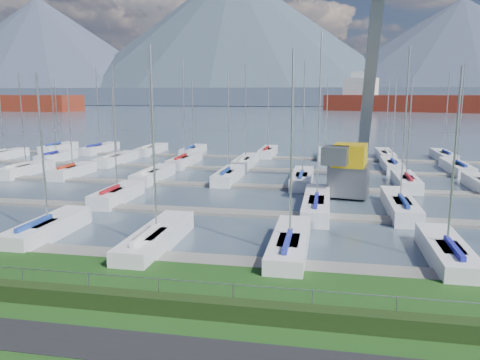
# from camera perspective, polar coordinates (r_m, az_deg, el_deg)

# --- Properties ---
(path) EXTENTS (160.00, 2.00, 0.04)m
(path) POSITION_cam_1_polar(r_m,az_deg,el_deg) (16.74, -10.15, -19.67)
(path) COLOR black
(path) RESTS_ON grass
(water) EXTENTS (800.00, 540.00, 0.20)m
(water) POSITION_cam_1_polar(r_m,az_deg,el_deg) (276.66, 9.67, 8.58)
(water) COLOR #465667
(hedge) EXTENTS (80.00, 0.70, 0.70)m
(hedge) POSITION_cam_1_polar(r_m,az_deg,el_deg) (18.75, -7.29, -14.94)
(hedge) COLOR #1D3112
(hedge) RESTS_ON grass
(fence) EXTENTS (80.00, 0.04, 0.04)m
(fence) POSITION_cam_1_polar(r_m,az_deg,el_deg) (18.75, -6.96, -12.09)
(fence) COLOR gray
(fence) RESTS_ON grass
(foothill) EXTENTS (900.00, 80.00, 12.00)m
(foothill) POSITION_cam_1_polar(r_m,az_deg,el_deg) (346.51, 9.94, 9.99)
(foothill) COLOR #454F65
(foothill) RESTS_ON water
(mountains) EXTENTS (1190.00, 360.00, 115.00)m
(mountains) POSITION_cam_1_polar(r_m,az_deg,el_deg) (422.83, 11.32, 15.54)
(mountains) COLOR #40505E
(mountains) RESTS_ON water
(docks) EXTENTS (90.00, 41.60, 0.25)m
(docks) POSITION_cam_1_polar(r_m,az_deg,el_deg) (43.66, 3.41, -0.85)
(docks) COLOR slate
(docks) RESTS_ON water
(crane) EXTENTS (4.75, 13.36, 22.35)m
(crane) POSITION_cam_1_polar(r_m,az_deg,el_deg) (41.18, 13.92, 5.97)
(crane) COLOR #595B61
(crane) RESTS_ON water
(cargo_ship_mid) EXTENTS (107.80, 56.27, 21.50)m
(cargo_ship_mid) POSITION_cam_1_polar(r_m,az_deg,el_deg) (239.59, 22.18, 8.60)
(cargo_ship_mid) COLOR maroon
(cargo_ship_mid) RESTS_ON water
(sailboat_fleet) EXTENTS (75.22, 49.93, 13.19)m
(sailboat_fleet) POSITION_cam_1_polar(r_m,az_deg,el_deg) (46.06, 2.42, 6.83)
(sailboat_fleet) COLOR maroon
(sailboat_fleet) RESTS_ON water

